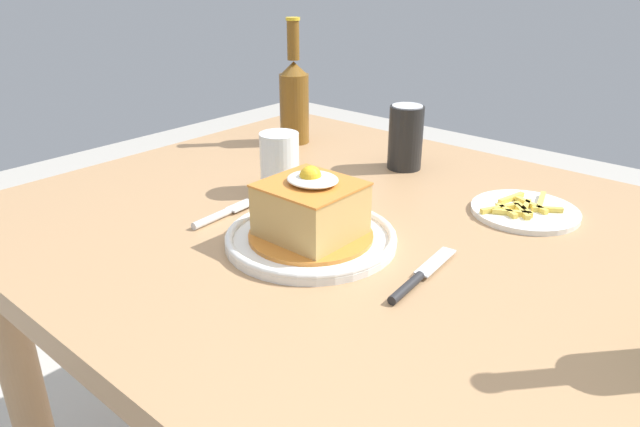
% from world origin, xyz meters
% --- Properties ---
extents(dining_table, '(1.13, 0.91, 0.76)m').
position_xyz_m(dining_table, '(0.00, 0.00, 0.64)').
color(dining_table, '#A87F56').
rests_on(dining_table, ground_plane).
extents(main_plate, '(0.25, 0.25, 0.02)m').
position_xyz_m(main_plate, '(-0.01, -0.10, 0.77)').
color(main_plate, white).
rests_on(main_plate, dining_table).
extents(sandwich_meal, '(0.18, 0.18, 0.11)m').
position_xyz_m(sandwich_meal, '(-0.01, -0.10, 0.81)').
color(sandwich_meal, orange).
rests_on(sandwich_meal, main_plate).
extents(fork, '(0.03, 0.14, 0.01)m').
position_xyz_m(fork, '(-0.18, -0.13, 0.77)').
color(fork, silver).
rests_on(fork, dining_table).
extents(knife, '(0.03, 0.17, 0.01)m').
position_xyz_m(knife, '(0.17, -0.10, 0.77)').
color(knife, '#262628').
rests_on(knife, dining_table).
extents(soda_can, '(0.07, 0.07, 0.12)m').
position_xyz_m(soda_can, '(-0.09, 0.26, 0.82)').
color(soda_can, black).
rests_on(soda_can, dining_table).
extents(beer_bottle_amber, '(0.06, 0.06, 0.27)m').
position_xyz_m(beer_bottle_amber, '(-0.37, 0.25, 0.86)').
color(beer_bottle_amber, brown).
rests_on(beer_bottle_amber, dining_table).
extents(drinking_glass, '(0.07, 0.07, 0.10)m').
position_xyz_m(drinking_glass, '(-0.19, 0.01, 0.80)').
color(drinking_glass, '#3F2314').
rests_on(drinking_glass, dining_table).
extents(side_plate_fries, '(0.17, 0.17, 0.02)m').
position_xyz_m(side_plate_fries, '(0.18, 0.20, 0.76)').
color(side_plate_fries, white).
rests_on(side_plate_fries, dining_table).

